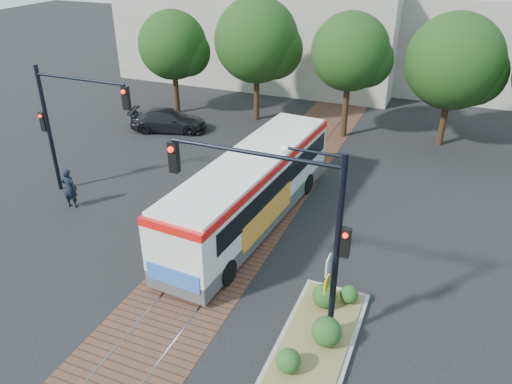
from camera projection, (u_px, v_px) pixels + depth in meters
ground at (195, 284)px, 17.68m from camera, size 120.00×120.00×0.00m
trackbed at (240, 228)px, 20.94m from camera, size 3.60×40.00×0.02m
tree_row at (347, 53)px, 28.41m from camera, size 26.40×5.60×7.67m
warehouses at (360, 32)px, 39.54m from camera, size 40.00×13.00×8.00m
city_bus at (252, 187)px, 20.63m from camera, size 3.27×11.56×3.05m
traffic_island at (320, 331)px, 15.17m from camera, size 2.20×5.20×1.13m
signal_pole_main at (295, 215)px, 13.77m from camera, size 5.49×0.46×6.00m
signal_pole_left at (65, 116)px, 21.93m from camera, size 4.99×0.34×6.00m
officer at (70, 188)px, 22.17m from camera, size 0.75×0.56×1.86m
parked_car at (169, 120)px, 30.73m from camera, size 5.01×3.17×1.35m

